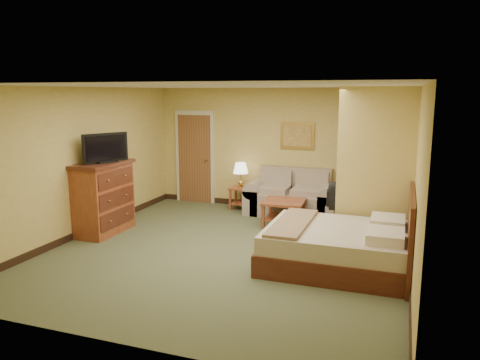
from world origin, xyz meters
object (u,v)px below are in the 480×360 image
at_px(loveseat, 292,200).
at_px(bed, 343,246).
at_px(coffee_table, 284,208).
at_px(dresser, 103,197).

bearing_deg(loveseat, bed, -62.49).
relative_size(coffee_table, bed, 0.38).
distance_m(coffee_table, dresser, 3.33).
relative_size(loveseat, coffee_table, 2.31).
bearing_deg(dresser, coffee_table, 27.16).
distance_m(coffee_table, bed, 2.25).
bearing_deg(bed, dresser, 176.06).
xyz_separation_m(coffee_table, bed, (1.34, -1.81, -0.04)).
xyz_separation_m(loveseat, bed, (1.39, -2.68, 0.01)).
bearing_deg(dresser, bed, -3.94).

